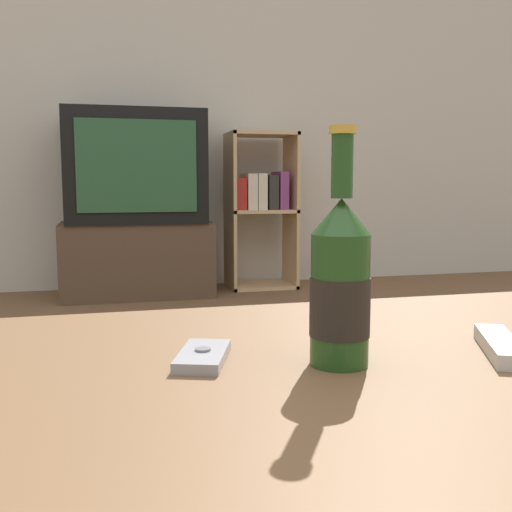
% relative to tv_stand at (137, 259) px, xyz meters
% --- Properties ---
extents(back_wall, '(8.00, 0.05, 2.60)m').
position_rel_tv_stand_xyz_m(back_wall, '(0.07, 0.30, 1.09)').
color(back_wall, beige).
rests_on(back_wall, ground_plane).
extents(coffee_table, '(1.16, 0.72, 0.41)m').
position_rel_tv_stand_xyz_m(coffee_table, '(0.07, -2.73, 0.15)').
color(coffee_table, brown).
rests_on(coffee_table, ground_plane).
extents(tv_stand, '(0.83, 0.45, 0.41)m').
position_rel_tv_stand_xyz_m(tv_stand, '(0.00, 0.00, 0.00)').
color(tv_stand, '#4C3828').
rests_on(tv_stand, ground_plane).
extents(television, '(0.75, 0.49, 0.61)m').
position_rel_tv_stand_xyz_m(television, '(0.00, -0.00, 0.51)').
color(television, black).
rests_on(television, tv_stand).
extents(bookshelf, '(0.40, 0.30, 0.93)m').
position_rel_tv_stand_xyz_m(bookshelf, '(0.74, 0.08, 0.30)').
color(bookshelf, tan).
rests_on(bookshelf, ground_plane).
extents(beer_bottle, '(0.07, 0.07, 0.29)m').
position_rel_tv_stand_xyz_m(beer_bottle, '(0.10, -2.74, 0.31)').
color(beer_bottle, '#1E4219').
rests_on(beer_bottle, coffee_table).
extents(cell_phone, '(0.09, 0.13, 0.02)m').
position_rel_tv_stand_xyz_m(cell_phone, '(-0.06, -2.69, 0.21)').
color(cell_phone, gray).
rests_on(cell_phone, coffee_table).
extents(remote_control, '(0.11, 0.16, 0.02)m').
position_rel_tv_stand_xyz_m(remote_control, '(0.33, -2.75, 0.22)').
color(remote_control, beige).
rests_on(remote_control, coffee_table).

